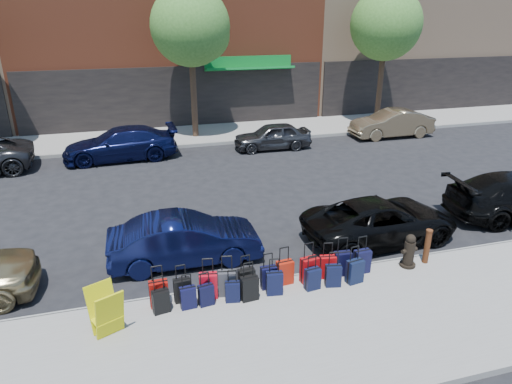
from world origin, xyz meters
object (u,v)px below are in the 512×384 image
object	(u,v)px
car_near_1	(185,240)
car_near_2	(380,220)
tree_center	(193,28)
fire_hydrant	(409,252)
tree_right	(388,26)
display_rack	(106,311)
suitcase_front_5	(269,277)
car_far_1	(120,144)
car_far_2	(272,136)
bollard	(427,246)
car_far_3	(392,123)

from	to	relation	value
car_near_1	car_near_2	xyz separation A→B (m)	(5.58, -0.30, -0.03)
tree_center	fire_hydrant	size ratio (longest dim) A/B	8.13
tree_right	fire_hydrant	world-z (taller)	tree_right
tree_right	display_rack	size ratio (longest dim) A/B	7.07
suitcase_front_5	tree_right	bearing A→B (deg)	51.13
car_near_1	car_far_1	distance (m)	9.86
display_rack	car_far_1	bearing A→B (deg)	63.81
car_far_2	car_near_1	bearing A→B (deg)	-28.17
tree_right	car_near_1	xyz separation A→B (m)	(-12.82, -12.34, -4.76)
tree_center	car_far_1	size ratio (longest dim) A/B	1.48
tree_center	fire_hydrant	bearing A→B (deg)	-77.87
car_far_1	car_far_2	size ratio (longest dim) A/B	1.34
tree_right	suitcase_front_5	distance (m)	18.82
bollard	car_near_2	world-z (taller)	car_near_2
tree_right	car_far_3	world-z (taller)	tree_right
car_near_2	car_far_3	size ratio (longest dim) A/B	1.04
car_near_2	car_far_1	size ratio (longest dim) A/B	0.91
suitcase_front_5	bollard	bearing A→B (deg)	-1.04
tree_center	display_rack	xyz separation A→B (m)	(-4.25, -14.98, -4.75)
tree_center	suitcase_front_5	xyz separation A→B (m)	(-0.64, -14.33, -4.98)
display_rack	tree_center	bearing A→B (deg)	49.66
car_near_1	car_near_2	world-z (taller)	car_near_1
tree_center	tree_right	xyz separation A→B (m)	(10.50, 0.00, 0.00)
tree_center	car_far_1	world-z (taller)	tree_center
suitcase_front_5	car_near_1	world-z (taller)	car_near_1
fire_hydrant	tree_right	bearing A→B (deg)	55.50
car_near_2	display_rack	bearing A→B (deg)	103.92
tree_right	car_near_1	size ratio (longest dim) A/B	1.84
tree_right	bollard	distance (m)	16.60
car_far_1	tree_right	bearing A→B (deg)	98.46
tree_center	car_far_3	bearing A→B (deg)	-13.95
tree_right	display_rack	world-z (taller)	tree_right
fire_hydrant	car_near_2	bearing A→B (deg)	77.01
fire_hydrant	bollard	bearing A→B (deg)	-3.89
suitcase_front_5	bollard	world-z (taller)	bollard
tree_right	car_far_3	bearing A→B (deg)	-105.82
bollard	display_rack	bearing A→B (deg)	-175.31
display_rack	car_far_1	world-z (taller)	car_far_1
fire_hydrant	car_far_3	xyz separation A→B (m)	(6.72, 11.92, 0.15)
bollard	car_far_1	distance (m)	13.93
car_near_1	car_far_2	bearing A→B (deg)	-29.17
car_near_2	car_far_1	world-z (taller)	car_far_1
car_near_1	car_far_2	size ratio (longest dim) A/B	1.08
tree_right	car_far_3	xyz separation A→B (m)	(-0.69, -2.44, -4.70)
suitcase_front_5	car_near_1	distance (m)	2.61
fire_hydrant	display_rack	world-z (taller)	display_rack
suitcase_front_5	car_far_2	distance (m)	12.07
tree_right	car_near_2	world-z (taller)	tree_right
suitcase_front_5	bollard	xyz separation A→B (m)	(4.27, -0.00, 0.20)
fire_hydrant	car_far_1	world-z (taller)	car_far_1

